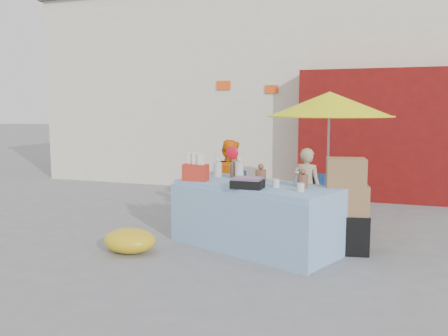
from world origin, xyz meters
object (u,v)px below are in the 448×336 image
at_px(umbrella, 330,105).
at_px(box_stack, 346,209).
at_px(chair_right, 305,213).
at_px(chair_left, 227,208).
at_px(vendor_orange, 229,181).
at_px(vendor_beige, 306,188).
at_px(market_table, 256,215).

bearing_deg(umbrella, box_stack, -72.62).
height_order(umbrella, box_stack, umbrella).
relative_size(chair_right, box_stack, 0.70).
relative_size(chair_left, vendor_orange, 0.63).
xyz_separation_m(chair_right, umbrella, (0.30, 0.28, 1.64)).
bearing_deg(umbrella, vendor_beige, -153.43).
bearing_deg(vendor_beige, chair_right, 102.82).
distance_m(chair_left, vendor_orange, 0.44).
bearing_deg(vendor_beige, box_stack, 134.00).
distance_m(chair_right, umbrella, 1.69).
bearing_deg(market_table, box_stack, 31.30).
xyz_separation_m(chair_right, box_stack, (0.68, -0.93, 0.31)).
height_order(chair_left, box_stack, box_stack).
bearing_deg(chair_right, market_table, -101.21).
distance_m(vendor_beige, umbrella, 1.31).
distance_m(market_table, vendor_orange, 1.49).
bearing_deg(market_table, vendor_beige, 92.35).
xyz_separation_m(chair_left, chair_right, (1.25, 0.00, 0.00)).
relative_size(chair_right, vendor_beige, 0.68).
relative_size(chair_right, vendor_orange, 0.63).
relative_size(chair_left, umbrella, 0.41).
bearing_deg(vendor_beige, umbrella, -141.96).
bearing_deg(chair_left, vendor_orange, 102.82).
bearing_deg(vendor_orange, chair_right, -174.65).
bearing_deg(box_stack, market_table, -171.37).
distance_m(chair_right, vendor_orange, 1.33).
bearing_deg(vendor_orange, market_table, 133.93).
height_order(vendor_orange, vendor_beige, vendor_orange).
height_order(market_table, umbrella, umbrella).
height_order(vendor_orange, box_stack, vendor_orange).
height_order(vendor_beige, umbrella, umbrella).
distance_m(market_table, box_stack, 1.16).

